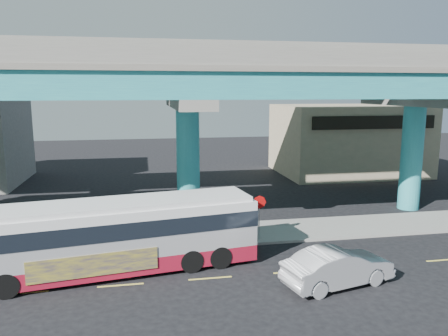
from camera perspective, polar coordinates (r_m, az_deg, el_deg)
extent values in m
plane|color=black|center=(20.83, -1.93, -13.87)|extent=(120.00, 120.00, 0.00)
cube|color=gray|center=(25.89, -3.78, -8.84)|extent=(70.00, 4.00, 0.15)
cube|color=#D8C64C|center=(21.02, -24.67, -14.59)|extent=(2.00, 0.12, 0.01)
cube|color=#D8C64C|center=(20.41, -13.36, -14.67)|extent=(2.00, 0.12, 0.01)
cube|color=#D8C64C|center=(20.56, -1.80, -14.19)|extent=(2.00, 0.12, 0.01)
cube|color=#D8C64C|center=(21.47, 9.10, -13.23)|extent=(2.00, 0.12, 0.01)
cube|color=#D8C64C|center=(23.06, 18.72, -11.98)|extent=(2.00, 0.12, 0.01)
cube|color=#D8C64C|center=(25.18, 26.84, -10.66)|extent=(2.00, 0.12, 0.01)
cylinder|color=teal|center=(28.38, -4.69, 0.39)|extent=(1.50, 1.50, 7.40)
cube|color=gray|center=(27.99, -4.81, 8.49)|extent=(2.00, 12.00, 0.60)
cube|color=gray|center=(31.46, -5.49, 10.29)|extent=(1.80, 5.00, 1.20)
cylinder|color=teal|center=(33.93, 23.29, 1.19)|extent=(1.50, 1.50, 7.40)
cube|color=gray|center=(33.60, 23.76, 7.94)|extent=(2.00, 12.00, 0.60)
cube|color=gray|center=(36.55, 20.76, 9.65)|extent=(1.80, 5.00, 1.20)
cube|color=teal|center=(24.50, -4.01, 10.62)|extent=(52.00, 5.00, 1.40)
cube|color=gray|center=(24.52, -4.04, 12.61)|extent=(52.00, 5.40, 0.30)
cube|color=gray|center=(22.08, -3.29, 14.33)|extent=(52.00, 0.25, 0.80)
cube|color=gray|center=(27.04, -4.67, 13.53)|extent=(52.00, 0.25, 0.80)
cube|color=teal|center=(31.50, -5.53, 12.65)|extent=(52.00, 5.00, 1.40)
cube|color=gray|center=(31.55, -5.55, 14.19)|extent=(52.00, 5.40, 0.30)
cube|color=gray|center=(29.11, -5.13, 15.64)|extent=(52.00, 0.25, 0.80)
cube|color=gray|center=(34.07, -5.95, 14.80)|extent=(52.00, 0.25, 0.80)
cube|color=tan|center=(46.98, 15.87, 3.63)|extent=(14.00, 10.00, 7.00)
cube|color=black|center=(42.31, 19.06, 5.65)|extent=(12.00, 0.25, 1.20)
cube|color=maroon|center=(21.64, -13.79, -11.50)|extent=(13.46, 4.81, 0.77)
cube|color=#ADADB2|center=(21.24, -13.92, -8.46)|extent=(13.46, 4.81, 1.65)
cube|color=black|center=(21.07, -13.99, -7.04)|extent=(13.52, 4.87, 0.77)
cube|color=silver|center=(20.90, -14.06, -5.46)|extent=(13.46, 4.81, 0.44)
cube|color=silver|center=(20.82, -14.10, -4.58)|extent=(13.02, 4.51, 0.22)
cube|color=black|center=(22.64, 3.00, -5.99)|extent=(0.46, 2.53, 1.32)
cube|color=#1B1251|center=(20.11, -16.59, -12.09)|extent=(5.43, 0.90, 0.99)
cylinder|color=black|center=(20.63, -26.62, -13.58)|extent=(1.14, 0.50, 1.10)
cylinder|color=black|center=(22.96, -25.86, -11.12)|extent=(1.14, 0.50, 1.10)
cylinder|color=black|center=(21.03, -4.26, -12.03)|extent=(1.14, 0.50, 1.10)
cylinder|color=black|center=(23.32, -5.91, -9.80)|extent=(1.14, 0.50, 1.10)
cylinder|color=black|center=(21.42, -0.49, -11.58)|extent=(1.14, 0.50, 1.10)
cylinder|color=black|center=(23.67, -2.51, -9.45)|extent=(1.14, 0.50, 1.10)
imported|color=#A8A9AD|center=(20.22, 14.67, -12.41)|extent=(4.09, 5.87, 1.67)
cylinder|color=gray|center=(24.95, 4.61, -6.77)|extent=(0.06, 0.06, 2.18)
cylinder|color=#B20A0A|center=(24.64, 4.66, -4.47)|extent=(0.75, 0.04, 0.75)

